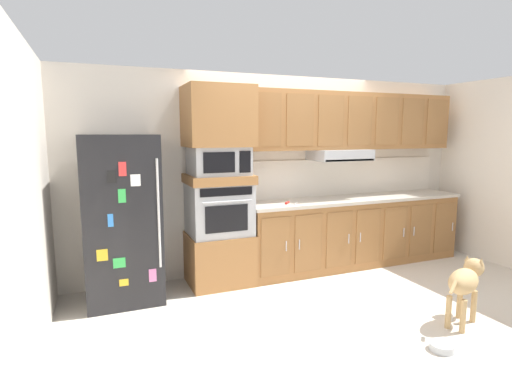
# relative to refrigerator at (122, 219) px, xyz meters

# --- Properties ---
(ground_plane) EXTENTS (9.60, 9.60, 0.00)m
(ground_plane) POSITION_rel_refrigerator_xyz_m (2.05, -0.68, -0.88)
(ground_plane) COLOR beige
(back_kitchen_wall) EXTENTS (6.20, 0.12, 2.50)m
(back_kitchen_wall) POSITION_rel_refrigerator_xyz_m (2.05, 0.43, 0.37)
(back_kitchen_wall) COLOR beige
(back_kitchen_wall) RESTS_ON ground
(side_panel_left) EXTENTS (0.12, 7.10, 2.50)m
(side_panel_left) POSITION_rel_refrigerator_xyz_m (-0.75, -0.68, 0.37)
(side_panel_left) COLOR beige
(side_panel_left) RESTS_ON ground
(side_panel_right) EXTENTS (0.12, 7.10, 2.50)m
(side_panel_right) POSITION_rel_refrigerator_xyz_m (4.85, -0.68, 0.37)
(side_panel_right) COLOR silver
(side_panel_right) RESTS_ON ground
(refrigerator) EXTENTS (0.76, 0.73, 1.76)m
(refrigerator) POSITION_rel_refrigerator_xyz_m (0.00, 0.00, 0.00)
(refrigerator) COLOR black
(refrigerator) RESTS_ON ground
(oven_base_cabinet) EXTENTS (0.74, 0.62, 0.60)m
(oven_base_cabinet) POSITION_rel_refrigerator_xyz_m (1.09, 0.07, -0.58)
(oven_base_cabinet) COLOR #996638
(oven_base_cabinet) RESTS_ON ground
(built_in_oven) EXTENTS (0.70, 0.62, 0.60)m
(built_in_oven) POSITION_rel_refrigerator_xyz_m (1.09, 0.07, 0.02)
(built_in_oven) COLOR #A8AAAF
(built_in_oven) RESTS_ON oven_base_cabinet
(appliance_mid_shelf) EXTENTS (0.74, 0.62, 0.10)m
(appliance_mid_shelf) POSITION_rel_refrigerator_xyz_m (1.09, 0.07, 0.37)
(appliance_mid_shelf) COLOR #996638
(appliance_mid_shelf) RESTS_ON built_in_oven
(microwave) EXTENTS (0.64, 0.54, 0.32)m
(microwave) POSITION_rel_refrigerator_xyz_m (1.09, 0.07, 0.58)
(microwave) COLOR #A8AAAF
(microwave) RESTS_ON appliance_mid_shelf
(appliance_upper_cabinet) EXTENTS (0.74, 0.62, 0.68)m
(appliance_upper_cabinet) POSITION_rel_refrigerator_xyz_m (1.09, 0.07, 1.08)
(appliance_upper_cabinet) COLOR #996638
(appliance_upper_cabinet) RESTS_ON microwave
(lower_cabinet_run) EXTENTS (3.07, 0.63, 0.88)m
(lower_cabinet_run) POSITION_rel_refrigerator_xyz_m (2.99, 0.07, -0.44)
(lower_cabinet_run) COLOR #996638
(lower_cabinet_run) RESTS_ON ground
(countertop_slab) EXTENTS (3.11, 0.64, 0.04)m
(countertop_slab) POSITION_rel_refrigerator_xyz_m (2.99, 0.07, 0.02)
(countertop_slab) COLOR #BCB2A3
(countertop_slab) RESTS_ON lower_cabinet_run
(backsplash_panel) EXTENTS (3.11, 0.02, 0.50)m
(backsplash_panel) POSITION_rel_refrigerator_xyz_m (2.99, 0.36, 0.29)
(backsplash_panel) COLOR silver
(backsplash_panel) RESTS_ON countertop_slab
(upper_cabinet_with_hood) EXTENTS (3.07, 0.48, 0.88)m
(upper_cabinet_with_hood) POSITION_rel_refrigerator_xyz_m (2.97, 0.19, 1.02)
(upper_cabinet_with_hood) COLOR #996638
(upper_cabinet_with_hood) RESTS_ON backsplash_panel
(screwdriver) EXTENTS (0.17, 0.17, 0.03)m
(screwdriver) POSITION_rel_refrigerator_xyz_m (1.93, -0.04, 0.05)
(screwdriver) COLOR red
(screwdriver) RESTS_ON countertop_slab
(dog) EXTENTS (0.72, 0.40, 0.59)m
(dog) POSITION_rel_refrigerator_xyz_m (2.91, -1.78, -0.47)
(dog) COLOR tan
(dog) RESTS_ON ground
(dog_food_bowl) EXTENTS (0.20, 0.20, 0.06)m
(dog_food_bowl) POSITION_rel_refrigerator_xyz_m (2.34, -2.08, -0.85)
(dog_food_bowl) COLOR #B2B7BC
(dog_food_bowl) RESTS_ON ground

